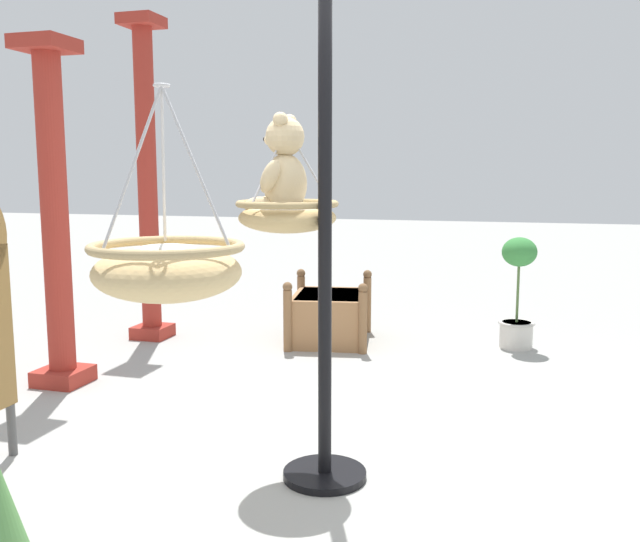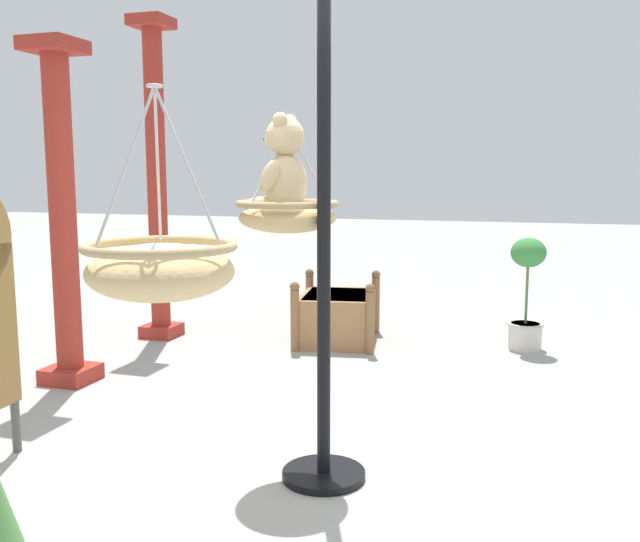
# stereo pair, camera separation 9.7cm
# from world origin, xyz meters

# --- Properties ---
(ground_plane) EXTENTS (40.00, 40.00, 0.00)m
(ground_plane) POSITION_xyz_m (0.00, 0.00, 0.00)
(ground_plane) COLOR #9E9E99
(display_pole_central) EXTENTS (0.44, 0.44, 2.47)m
(display_pole_central) POSITION_xyz_m (-0.22, 0.03, 0.77)
(display_pole_central) COLOR black
(display_pole_central) RESTS_ON ground
(hanging_basket_with_teddy) EXTENTS (0.55, 0.55, 0.56)m
(hanging_basket_with_teddy) POSITION_xyz_m (-0.07, 0.28, 1.38)
(hanging_basket_with_teddy) COLOR tan
(teddy_bear) EXTENTS (0.36, 0.32, 0.53)m
(teddy_bear) POSITION_xyz_m (-0.07, 0.31, 1.61)
(teddy_bear) COLOR #D1B789
(hanging_basket_left_high) EXTENTS (0.58, 0.58, 0.80)m
(hanging_basket_left_high) POSITION_xyz_m (-1.23, 0.36, 1.24)
(hanging_basket_left_high) COLOR tan
(greenhouse_pillar_left) EXTENTS (0.35, 0.35, 3.04)m
(greenhouse_pillar_left) POSITION_xyz_m (2.33, 2.51, 1.47)
(greenhouse_pillar_left) COLOR #9E2D23
(greenhouse_pillar_left) RESTS_ON ground
(greenhouse_pillar_right) EXTENTS (0.38, 0.38, 2.56)m
(greenhouse_pillar_right) POSITION_xyz_m (0.81, 2.40, 1.23)
(greenhouse_pillar_right) COLOR #9E2D23
(greenhouse_pillar_right) RESTS_ON ground
(wooden_planter_box) EXTENTS (1.04, 0.89, 0.64)m
(wooden_planter_box) POSITION_xyz_m (2.68, 0.80, 0.25)
(wooden_planter_box) COLOR #9E7047
(wooden_planter_box) RESTS_ON ground
(potted_plant_tall_leafy) EXTENTS (0.33, 0.33, 1.02)m
(potted_plant_tall_leafy) POSITION_xyz_m (2.90, -0.92, 0.52)
(potted_plant_tall_leafy) COLOR beige
(potted_plant_tall_leafy) RESTS_ON ground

